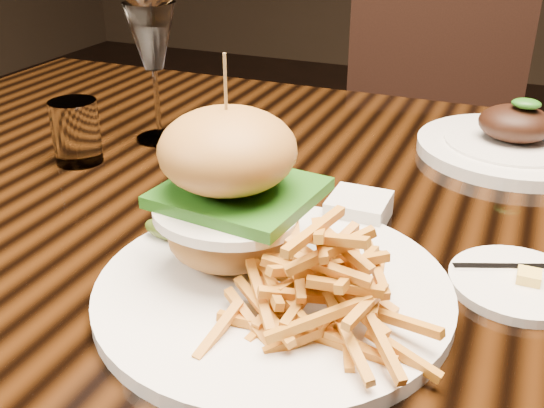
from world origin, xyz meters
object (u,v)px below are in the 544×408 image
at_px(wine_glass, 152,41).
at_px(far_dish, 512,144).
at_px(burger_plate, 270,240).
at_px(dining_table, 336,249).
at_px(chair_far, 431,130).

bearing_deg(wine_glass, far_dish, 15.88).
bearing_deg(wine_glass, burger_plate, -44.88).
height_order(dining_table, chair_far, chair_far).
bearing_deg(dining_table, burger_plate, -88.93).
height_order(dining_table, wine_glass, wine_glass).
bearing_deg(far_dish, chair_far, 107.72).
height_order(burger_plate, chair_far, burger_plate).
bearing_deg(chair_far, far_dish, -82.93).
distance_m(wine_glass, chair_far, 0.93).
xyz_separation_m(far_dish, chair_far, (-0.21, 0.66, -0.23)).
relative_size(far_dish, chair_far, 0.28).
bearing_deg(dining_table, chair_far, 91.53).
xyz_separation_m(wine_glass, chair_far, (0.29, 0.80, -0.36)).
relative_size(dining_table, far_dish, 5.98).
bearing_deg(far_dish, wine_glass, -164.12).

